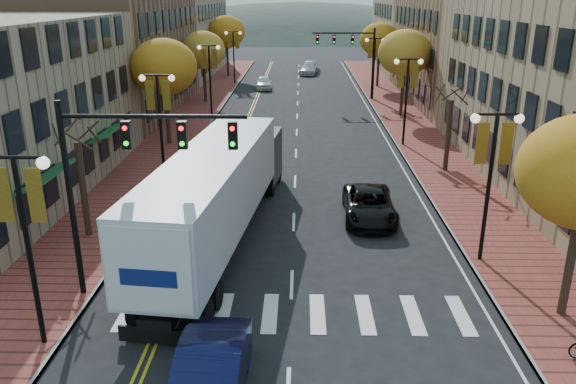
{
  "coord_description": "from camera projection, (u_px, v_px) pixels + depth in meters",
  "views": [
    {
      "loc": [
        0.27,
        -14.43,
        10.2
      ],
      "look_at": [
        -0.23,
        8.03,
        2.2
      ],
      "focal_mm": 35.0,
      "sensor_mm": 36.0,
      "label": 1
    }
  ],
  "objects": [
    {
      "name": "tree_right_b",
      "position": [
        448.0,
        136.0,
        33.03
      ],
      "size": [
        0.28,
        0.28,
        4.2
      ],
      "color": "#382619",
      "rests_on": "sidewalk_right"
    },
    {
      "name": "tree_left_c",
      "position": [
        203.0,
        50.0,
        53.18
      ],
      "size": [
        4.16,
        4.16,
        6.69
      ],
      "color": "#382619",
      "rests_on": "sidewalk_left"
    },
    {
      "name": "building_right_mid",
      "position": [
        488.0,
        49.0,
        54.51
      ],
      "size": [
        15.0,
        24.0,
        10.0
      ],
      "primitive_type": "cube",
      "color": "brown",
      "rests_on": "ground"
    },
    {
      "name": "lamp_right_b",
      "position": [
        407.0,
        85.0,
        38.02
      ],
      "size": [
        1.96,
        0.36,
        6.05
      ],
      "color": "black",
      "rests_on": "ground"
    },
    {
      "name": "building_left_mid",
      "position": [
        105.0,
        49.0,
        49.43
      ],
      "size": [
        12.0,
        24.0,
        11.0
      ],
      "primitive_type": "cube",
      "color": "brown",
      "rests_on": "ground"
    },
    {
      "name": "car_far_silver",
      "position": [
        309.0,
        69.0,
        73.78
      ],
      "size": [
        2.75,
        5.31,
        1.47
      ],
      "primitive_type": "imported",
      "rotation": [
        0.0,
        0.0,
        -0.14
      ],
      "color": "#B6B8BF",
      "rests_on": "ground"
    },
    {
      "name": "lamp_left_d",
      "position": [
        234.0,
        47.0,
        64.71
      ],
      "size": [
        1.96,
        0.36,
        6.05
      ],
      "color": "black",
      "rests_on": "ground"
    },
    {
      "name": "lamp_left_b",
      "position": [
        159.0,
        107.0,
        30.8
      ],
      "size": [
        1.96,
        0.36,
        6.05
      ],
      "color": "black",
      "rests_on": "ground"
    },
    {
      "name": "traffic_mast_far",
      "position": [
        354.0,
        50.0,
        54.8
      ],
      "size": [
        6.1,
        0.34,
        7.0
      ],
      "color": "black",
      "rests_on": "ground"
    },
    {
      "name": "tree_right_d",
      "position": [
        380.0,
        40.0,
        62.14
      ],
      "size": [
        4.35,
        4.35,
        7.0
      ],
      "color": "#382619",
      "rests_on": "sidewalk_right"
    },
    {
      "name": "navy_sedan",
      "position": [
        209.0,
        380.0,
        14.42
      ],
      "size": [
        1.83,
        4.98,
        1.63
      ],
      "primitive_type": "imported",
      "rotation": [
        0.0,
        0.0,
        -0.02
      ],
      "color": "black",
      "rests_on": "ground"
    },
    {
      "name": "lamp_left_a",
      "position": [
        23.0,
        216.0,
        15.73
      ],
      "size": [
        1.96,
        0.36,
        6.05
      ],
      "color": "black",
      "rests_on": "ground"
    },
    {
      "name": "tree_right_c",
      "position": [
        405.0,
        53.0,
        47.02
      ],
      "size": [
        4.48,
        4.48,
        7.21
      ],
      "color": "#382619",
      "rests_on": "sidewalk_right"
    },
    {
      "name": "car_far_oncoming",
      "position": [
        312.0,
        65.0,
        78.52
      ],
      "size": [
        1.58,
        4.07,
        1.32
      ],
      "primitive_type": "imported",
      "rotation": [
        0.0,
        0.0,
        3.09
      ],
      "color": "#98989F",
      "rests_on": "ground"
    },
    {
      "name": "tree_left_d",
      "position": [
        227.0,
        32.0,
        69.95
      ],
      "size": [
        4.61,
        4.61,
        7.42
      ],
      "color": "#382619",
      "rests_on": "sidewalk_left"
    },
    {
      "name": "sidewalk_left",
      "position": [
        192.0,
        118.0,
        47.79
      ],
      "size": [
        4.0,
        85.0,
        0.15
      ],
      "primitive_type": "cube",
      "color": "brown",
      "rests_on": "ground"
    },
    {
      "name": "tree_left_a",
      "position": [
        83.0,
        190.0,
        23.99
      ],
      "size": [
        0.28,
        0.28,
        4.2
      ],
      "color": "#382619",
      "rests_on": "sidewalk_left"
    },
    {
      "name": "building_right_far",
      "position": [
        437.0,
        30.0,
        75.06
      ],
      "size": [
        15.0,
        20.0,
        11.0
      ],
      "primitive_type": "cube",
      "color": "#9E8966",
      "rests_on": "ground"
    },
    {
      "name": "car_far_white",
      "position": [
        264.0,
        82.0,
        62.64
      ],
      "size": [
        1.94,
        4.33,
        1.45
      ],
      "primitive_type": "imported",
      "rotation": [
        0.0,
        0.0,
        0.06
      ],
      "color": "white",
      "rests_on": "ground"
    },
    {
      "name": "ground",
      "position": [
        290.0,
        349.0,
        17.02
      ],
      "size": [
        200.0,
        200.0,
        0.0
      ],
      "primitive_type": "plane",
      "color": "black",
      "rests_on": "ground"
    },
    {
      "name": "building_left_far",
      "position": [
        169.0,
        37.0,
        73.23
      ],
      "size": [
        12.0,
        26.0,
        9.5
      ],
      "primitive_type": "cube",
      "color": "#9E8966",
      "rests_on": "ground"
    },
    {
      "name": "traffic_mast_near",
      "position": [
        124.0,
        164.0,
        18.3
      ],
      "size": [
        6.1,
        0.35,
        7.0
      ],
      "color": "black",
      "rests_on": "ground"
    },
    {
      "name": "lamp_right_a",
      "position": [
        492.0,
        159.0,
        21.07
      ],
      "size": [
        1.96,
        0.36,
        6.05
      ],
      "color": "black",
      "rests_on": "ground"
    },
    {
      "name": "semi_truck",
      "position": [
        221.0,
        186.0,
        23.75
      ],
      "size": [
        4.64,
        17.24,
        4.26
      ],
      "rotation": [
        0.0,
        0.0,
        -0.11
      ],
      "color": "black",
      "rests_on": "ground"
    },
    {
      "name": "black_suv",
      "position": [
        369.0,
        205.0,
        26.61
      ],
      "size": [
        2.47,
        5.13,
        1.41
      ],
      "primitive_type": "imported",
      "rotation": [
        0.0,
        0.0,
        -0.03
      ],
      "color": "black",
      "rests_on": "ground"
    },
    {
      "name": "tree_left_b",
      "position": [
        164.0,
        67.0,
        37.98
      ],
      "size": [
        4.48,
        4.48,
        7.21
      ],
      "color": "#382619",
      "rests_on": "sidewalk_left"
    },
    {
      "name": "lamp_left_c",
      "position": [
        210.0,
        66.0,
        47.76
      ],
      "size": [
        1.96,
        0.36,
        6.05
      ],
      "color": "black",
      "rests_on": "ground"
    },
    {
      "name": "sidewalk_right",
      "position": [
        403.0,
        119.0,
        47.41
      ],
      "size": [
        4.0,
        85.0,
        0.15
      ],
      "primitive_type": "cube",
      "color": "brown",
      "rests_on": "ground"
    },
    {
      "name": "lamp_right_c",
      "position": [
        374.0,
        56.0,
        54.98
      ],
      "size": [
        1.96,
        0.36,
        6.05
      ],
      "color": "black",
      "rests_on": "ground"
    }
  ]
}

